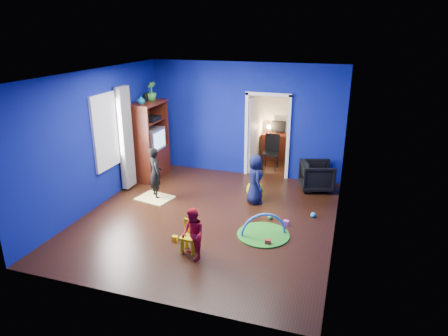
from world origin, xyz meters
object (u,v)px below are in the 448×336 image
(study_desk, at_px, (277,146))
(folding_chair, at_px, (271,153))
(kid_chair, at_px, (189,238))
(armchair, at_px, (317,176))
(tv_armoire, at_px, (150,140))
(child_black, at_px, (155,173))
(toddler_red, at_px, (193,234))
(child_navy, at_px, (255,179))
(hopper_ball, at_px, (255,190))
(play_mat, at_px, (263,234))
(vase, at_px, (141,100))
(crt_tv, at_px, (151,139))

(study_desk, height_order, folding_chair, folding_chair)
(kid_chair, bearing_deg, folding_chair, 86.62)
(armchair, distance_m, tv_armoire, 4.24)
(child_black, height_order, toddler_red, child_black)
(child_navy, height_order, hopper_ball, child_navy)
(play_mat, xyz_separation_m, study_desk, (-0.63, 4.64, 0.36))
(kid_chair, bearing_deg, hopper_ball, 80.70)
(toddler_red, height_order, play_mat, toddler_red)
(armchair, bearing_deg, vase, 83.53)
(armchair, height_order, child_navy, child_navy)
(child_navy, distance_m, play_mat, 1.58)
(play_mat, bearing_deg, kid_chair, -139.70)
(child_navy, xyz_separation_m, study_desk, (-0.12, 3.25, -0.18))
(vase, bearing_deg, crt_tv, 82.41)
(child_black, height_order, tv_armoire, tv_armoire)
(hopper_ball, distance_m, folding_chair, 2.05)
(vase, xyz_separation_m, crt_tv, (0.04, 0.30, -1.04))
(child_navy, height_order, vase, vase)
(child_navy, xyz_separation_m, folding_chair, (-0.12, 2.29, -0.09))
(tv_armoire, bearing_deg, toddler_red, -52.73)
(vase, bearing_deg, play_mat, -28.07)
(child_navy, distance_m, toddler_red, 2.57)
(child_black, bearing_deg, crt_tv, -14.50)
(hopper_ball, height_order, kid_chair, kid_chair)
(child_navy, bearing_deg, tv_armoire, 44.74)
(crt_tv, xyz_separation_m, play_mat, (3.41, -2.14, -1.01))
(vase, relative_size, play_mat, 0.21)
(child_black, relative_size, folding_chair, 1.29)
(tv_armoire, relative_size, play_mat, 1.99)
(tv_armoire, bearing_deg, kid_chair, -52.70)
(toddler_red, xyz_separation_m, play_mat, (0.96, 1.14, -0.44))
(child_black, xyz_separation_m, child_navy, (2.21, 0.41, -0.04))
(armchair, distance_m, toddler_red, 4.08)
(armchair, distance_m, kid_chair, 3.96)
(play_mat, bearing_deg, child_black, 160.23)
(child_navy, relative_size, kid_chair, 2.21)
(child_black, xyz_separation_m, kid_chair, (1.62, -1.92, -0.34))
(armchair, xyz_separation_m, vase, (-4.17, -0.74, 1.72))
(vase, bearing_deg, hopper_ball, -3.86)
(armchair, distance_m, play_mat, 2.70)
(vase, relative_size, study_desk, 0.23)
(kid_chair, bearing_deg, child_navy, 78.32)
(armchair, bearing_deg, child_black, 98.37)
(armchair, bearing_deg, kid_chair, 136.04)
(armchair, distance_m, child_navy, 1.73)
(toddler_red, bearing_deg, study_desk, 133.52)
(tv_armoire, relative_size, folding_chair, 2.13)
(vase, xyz_separation_m, play_mat, (3.45, -1.84, -2.05))
(child_black, distance_m, toddler_red, 2.76)
(armchair, height_order, kid_chair, armchair)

